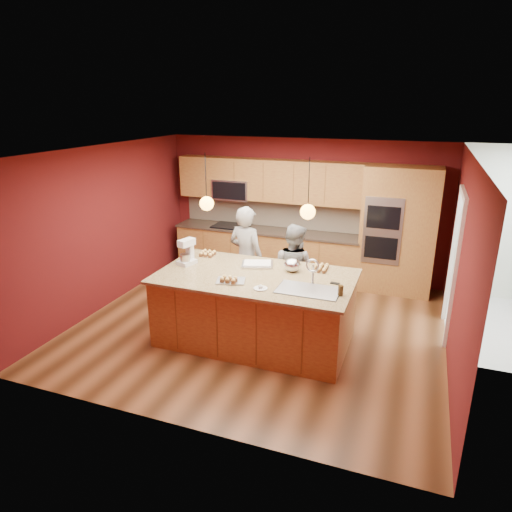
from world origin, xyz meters
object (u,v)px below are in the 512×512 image
at_px(island, 256,307).
at_px(stand_mixer, 187,253).
at_px(mixing_bowl, 292,265).
at_px(person_left, 246,258).
at_px(person_right, 293,270).

height_order(island, stand_mixer, stand_mixer).
height_order(stand_mixer, mixing_bowl, stand_mixer).
relative_size(person_left, mixing_bowl, 7.29).
xyz_separation_m(island, mixing_bowl, (0.43, 0.33, 0.60)).
bearing_deg(person_right, stand_mixer, 50.64).
height_order(person_right, stand_mixer, person_right).
distance_m(stand_mixer, mixing_bowl, 1.60).
xyz_separation_m(person_left, stand_mixer, (-0.59, -0.94, 0.31)).
distance_m(island, person_left, 1.22).
height_order(person_left, stand_mixer, person_left).
xyz_separation_m(person_right, stand_mixer, (-1.40, -0.94, 0.42)).
relative_size(stand_mixer, mixing_bowl, 1.59).
bearing_deg(stand_mixer, island, 12.07).
bearing_deg(mixing_bowl, stand_mixer, -171.36).
relative_size(island, mixing_bowl, 11.51).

